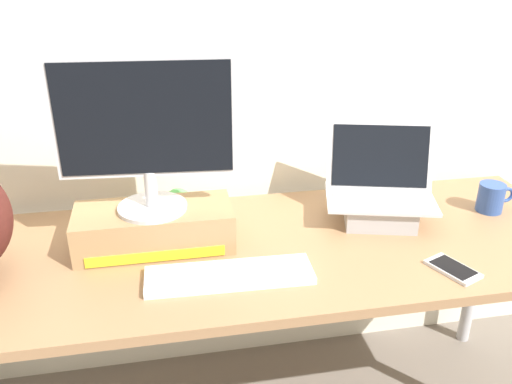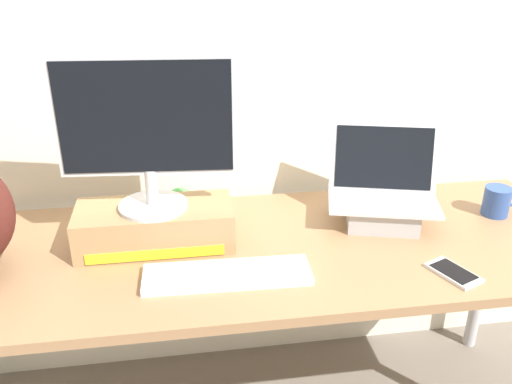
# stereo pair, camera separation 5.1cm
# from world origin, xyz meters

# --- Properties ---
(back_wall) EXTENTS (7.00, 0.10, 2.60)m
(back_wall) POSITION_xyz_m (0.00, 0.46, 1.30)
(back_wall) COLOR silver
(back_wall) RESTS_ON ground
(desk) EXTENTS (2.07, 0.71, 0.74)m
(desk) POSITION_xyz_m (0.00, 0.00, 0.68)
(desk) COLOR #99704C
(desk) RESTS_ON ground
(toner_box_yellow) EXTENTS (0.46, 0.20, 0.12)m
(toner_box_yellow) POSITION_xyz_m (-0.30, 0.06, 0.81)
(toner_box_yellow) COLOR #9E7A51
(toner_box_yellow) RESTS_ON desk
(desktop_monitor) EXTENTS (0.50, 0.20, 0.45)m
(desktop_monitor) POSITION_xyz_m (-0.30, 0.06, 1.11)
(desktop_monitor) COLOR silver
(desktop_monitor) RESTS_ON toner_box_yellow
(open_laptop) EXTENTS (0.39, 0.31, 0.31)m
(open_laptop) POSITION_xyz_m (0.43, 0.10, 0.81)
(open_laptop) COLOR #ADADB2
(open_laptop) RESTS_ON desk
(external_keyboard) EXTENTS (0.46, 0.15, 0.02)m
(external_keyboard) POSITION_xyz_m (-0.10, -0.16, 0.76)
(external_keyboard) COLOR white
(external_keyboard) RESTS_ON desk
(coffee_mug) EXTENTS (0.13, 0.09, 0.10)m
(coffee_mug) POSITION_xyz_m (0.83, 0.09, 0.79)
(coffee_mug) COLOR #2D4C93
(coffee_mug) RESTS_ON desk
(cell_phone) EXTENTS (0.13, 0.16, 0.01)m
(cell_phone) POSITION_xyz_m (0.52, -0.23, 0.75)
(cell_phone) COLOR silver
(cell_phone) RESTS_ON desk
(plush_toy) EXTENTS (0.09, 0.09, 0.09)m
(plush_toy) POSITION_xyz_m (-0.22, 0.25, 0.79)
(plush_toy) COLOR #56B256
(plush_toy) RESTS_ON desk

